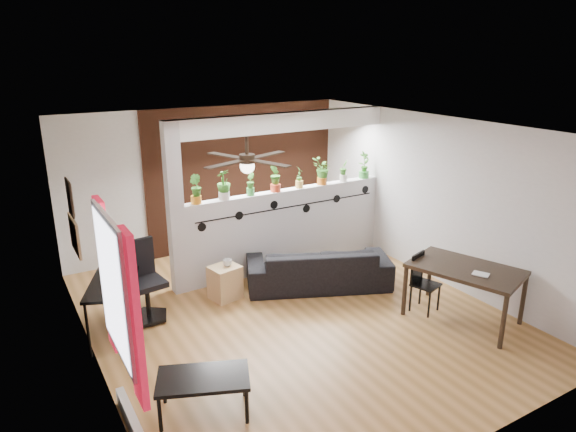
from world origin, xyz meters
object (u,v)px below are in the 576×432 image
at_px(office_chair, 145,286).
at_px(ceiling_fan, 247,162).
at_px(cup, 227,263).
at_px(potted_plant_3, 276,177).
at_px(potted_plant_5, 322,171).
at_px(potted_plant_6, 344,170).
at_px(potted_plant_7, 364,164).
at_px(computer_desk, 112,288).
at_px(dining_table, 465,273).
at_px(folding_chair, 421,277).
at_px(potted_plant_0, 196,188).
at_px(potted_plant_4, 299,176).
at_px(cube_shelf, 225,282).
at_px(potted_plant_2, 250,183).
at_px(potted_plant_1, 224,184).
at_px(sofa, 318,267).
at_px(coffee_table, 203,381).

bearing_deg(office_chair, ceiling_fan, -51.29).
bearing_deg(ceiling_fan, cup, 79.10).
bearing_deg(cup, potted_plant_3, 26.59).
height_order(potted_plant_5, potted_plant_6, potted_plant_5).
xyz_separation_m(ceiling_fan, potted_plant_7, (3.18, 1.80, -0.71)).
relative_size(potted_plant_7, computer_desk, 0.42).
bearing_deg(dining_table, cup, 137.99).
xyz_separation_m(potted_plant_7, folding_chair, (-0.75, -2.29, -1.11)).
bearing_deg(potted_plant_5, potted_plant_6, 0.00).
bearing_deg(potted_plant_0, office_chair, -150.73).
height_order(potted_plant_4, cube_shelf, potted_plant_4).
height_order(potted_plant_2, potted_plant_7, potted_plant_7).
xyz_separation_m(ceiling_fan, dining_table, (2.71, -1.00, -1.62)).
relative_size(computer_desk, office_chair, 1.06).
xyz_separation_m(office_chair, folding_chair, (3.41, -1.72, 0.01)).
height_order(potted_plant_1, cup, potted_plant_1).
relative_size(potted_plant_6, cup, 2.84).
relative_size(potted_plant_1, potted_plant_7, 0.97).
bearing_deg(potted_plant_6, potted_plant_0, -180.00).
distance_m(potted_plant_4, cup, 1.96).
bearing_deg(potted_plant_0, ceiling_fan, -90.64).
bearing_deg(potted_plant_6, potted_plant_2, -180.00).
distance_m(sofa, folding_chair, 1.60).
distance_m(potted_plant_1, potted_plant_7, 2.71).
bearing_deg(potted_plant_2, potted_plant_7, -0.00).
xyz_separation_m(potted_plant_0, potted_plant_5, (2.26, 0.00, 0.01)).
xyz_separation_m(potted_plant_2, computer_desk, (-2.37, -0.81, -0.87)).
height_order(ceiling_fan, potted_plant_7, ceiling_fan).
bearing_deg(ceiling_fan, potted_plant_4, 44.59).
bearing_deg(potted_plant_4, office_chair, -168.64).
xyz_separation_m(ceiling_fan, office_chair, (-0.99, 1.23, -1.83)).
height_order(cube_shelf, computer_desk, computer_desk).
bearing_deg(coffee_table, potted_plant_5, 40.24).
distance_m(potted_plant_1, folding_chair, 3.21).
bearing_deg(potted_plant_5, folding_chair, -86.29).
xyz_separation_m(sofa, cup, (-1.38, 0.35, 0.25)).
bearing_deg(potted_plant_6, sofa, -140.49).
distance_m(potted_plant_7, office_chair, 4.35).
relative_size(potted_plant_7, sofa, 0.23).
distance_m(sofa, dining_table, 2.21).
height_order(sofa, computer_desk, computer_desk).
height_order(potted_plant_1, potted_plant_6, potted_plant_1).
relative_size(ceiling_fan, potted_plant_5, 2.64).
bearing_deg(cube_shelf, potted_plant_2, 26.21).
xyz_separation_m(ceiling_fan, cube_shelf, (0.19, 1.23, -2.06)).
relative_size(cube_shelf, coffee_table, 0.49).
distance_m(cube_shelf, folding_chair, 2.83).
distance_m(potted_plant_4, potted_plant_7, 1.36).
height_order(potted_plant_2, coffee_table, potted_plant_2).
relative_size(potted_plant_0, coffee_table, 0.42).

